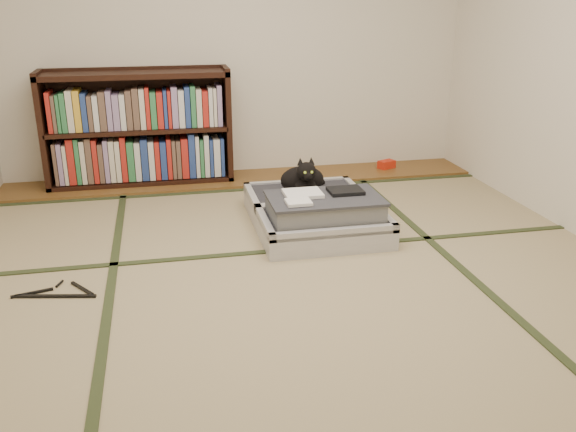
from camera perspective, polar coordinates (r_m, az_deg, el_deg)
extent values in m
plane|color=tan|center=(3.47, 0.39, -5.89)|extent=(4.50, 4.50, 0.00)
cube|color=brown|center=(5.31, -4.23, 3.52)|extent=(4.00, 0.50, 0.02)
cube|color=red|center=(5.65, 9.20, 4.80)|extent=(0.17, 0.14, 0.07)
plane|color=silver|center=(5.35, -4.95, 16.59)|extent=(4.00, 0.00, 4.00)
cube|color=#2D381E|center=(3.42, -16.34, -7.11)|extent=(0.05, 4.50, 0.01)
cube|color=#2D381E|center=(3.79, 15.37, -4.25)|extent=(0.05, 4.50, 0.01)
cube|color=#2D381E|center=(3.82, -0.89, -3.26)|extent=(4.00, 0.05, 0.01)
cube|color=#2D381E|center=(5.03, -3.75, 2.50)|extent=(4.00, 0.05, 0.01)
cube|color=black|center=(5.30, -21.80, 7.24)|extent=(0.04, 0.35, 0.97)
cube|color=black|center=(5.25, -5.70, 8.46)|extent=(0.04, 0.35, 0.97)
cube|color=black|center=(5.33, -13.41, 3.30)|extent=(1.51, 0.35, 0.04)
cube|color=black|center=(5.15, -14.21, 12.70)|extent=(1.51, 0.35, 0.04)
cube|color=black|center=(5.23, -13.80, 7.90)|extent=(1.45, 0.35, 0.03)
cube|color=black|center=(5.38, -13.77, 8.27)|extent=(1.51, 0.02, 0.97)
cube|color=gray|center=(5.25, -13.61, 5.53)|extent=(1.36, 0.24, 0.41)
cube|color=gray|center=(5.17, -13.98, 9.91)|extent=(1.36, 0.24, 0.37)
cube|color=silver|center=(3.98, 3.39, -1.30)|extent=(0.82, 0.55, 0.14)
cube|color=#2C2B33|center=(3.96, 3.40, -0.80)|extent=(0.74, 0.46, 0.11)
cube|color=silver|center=(3.72, 4.43, -1.59)|extent=(0.82, 0.04, 0.05)
cube|color=silver|center=(4.18, 2.51, 0.91)|extent=(0.82, 0.04, 0.05)
cube|color=silver|center=(3.87, -2.16, -0.68)|extent=(0.04, 0.55, 0.05)
cube|color=silver|center=(4.07, 8.72, 0.13)|extent=(0.04, 0.55, 0.05)
cube|color=silver|center=(4.48, 1.56, 1.20)|extent=(0.82, 0.55, 0.14)
cube|color=#2C2B33|center=(4.47, 1.56, 1.66)|extent=(0.74, 0.46, 0.11)
cube|color=silver|center=(4.22, 2.36, 1.11)|extent=(0.82, 0.04, 0.05)
cube|color=silver|center=(4.69, 0.85, 3.07)|extent=(0.82, 0.04, 0.05)
cube|color=silver|center=(4.38, -3.40, 1.81)|extent=(0.04, 0.55, 0.05)
cube|color=silver|center=(4.56, 6.34, 2.44)|extent=(0.04, 0.55, 0.05)
cylinder|color=black|center=(4.20, 2.43, 1.08)|extent=(0.74, 0.03, 0.03)
cube|color=gray|center=(3.93, 3.43, 0.56)|extent=(0.70, 0.43, 0.14)
cube|color=#34353C|center=(3.90, 3.46, 1.70)|extent=(0.72, 0.45, 0.02)
cube|color=white|center=(3.92, 1.39, 2.13)|extent=(0.24, 0.20, 0.02)
cube|color=black|center=(3.99, 5.39, 2.38)|extent=(0.22, 0.18, 0.02)
cube|color=white|center=(3.75, 0.99, 1.31)|extent=(0.15, 0.13, 0.02)
cube|color=white|center=(3.68, 0.83, -2.95)|extent=(0.07, 0.01, 0.05)
cube|color=white|center=(3.72, 2.82, -2.98)|extent=(0.05, 0.01, 0.04)
cube|color=orange|center=(3.82, 8.40, -2.29)|extent=(0.05, 0.01, 0.04)
cube|color=#197F33|center=(3.79, 7.33, -2.09)|extent=(0.04, 0.01, 0.03)
ellipsoid|color=black|center=(4.41, 1.34, 3.41)|extent=(0.32, 0.21, 0.20)
ellipsoid|color=black|center=(4.33, 1.62, 2.79)|extent=(0.16, 0.11, 0.11)
ellipsoid|color=black|center=(4.26, 1.74, 4.21)|extent=(0.14, 0.13, 0.13)
sphere|color=black|center=(4.22, 1.91, 3.72)|extent=(0.06, 0.06, 0.06)
cone|color=black|center=(4.26, 1.16, 5.11)|extent=(0.05, 0.06, 0.06)
cone|color=black|center=(4.27, 2.19, 5.17)|extent=(0.05, 0.06, 0.06)
sphere|color=#A5BF33|center=(4.20, 1.60, 4.08)|extent=(0.02, 0.02, 0.02)
sphere|color=#A5BF33|center=(4.21, 2.25, 4.12)|extent=(0.02, 0.02, 0.02)
cylinder|color=black|center=(4.54, 2.39, 2.98)|extent=(0.19, 0.12, 0.04)
torus|color=white|center=(4.48, 3.58, 2.43)|extent=(0.11, 0.11, 0.02)
torus|color=white|center=(4.47, 3.67, 2.58)|extent=(0.10, 0.10, 0.01)
cube|color=black|center=(3.49, -20.92, -7.02)|extent=(0.43, 0.11, 0.01)
cube|color=black|center=(3.57, -22.83, -6.65)|extent=(0.21, 0.07, 0.01)
cube|color=black|center=(3.53, -18.70, -6.44)|extent=(0.14, 0.18, 0.01)
cylinder|color=black|center=(3.62, -20.60, -5.95)|extent=(0.04, 0.08, 0.01)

